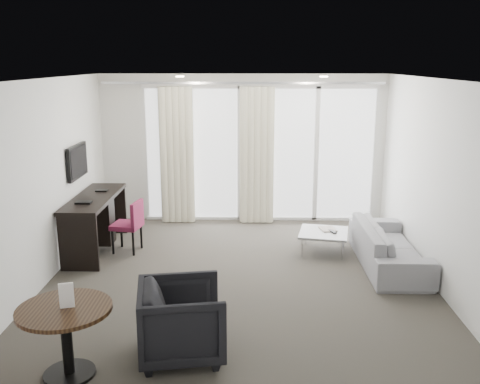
{
  "coord_description": "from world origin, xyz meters",
  "views": [
    {
      "loc": [
        0.14,
        -6.36,
        2.81
      ],
      "look_at": [
        0.0,
        0.6,
        1.1
      ],
      "focal_mm": 40.0,
      "sensor_mm": 36.0,
      "label": 1
    }
  ],
  "objects_px": {
    "round_table": "(67,342)",
    "tub_armchair": "(182,321)",
    "rattan_chair_a": "(288,178)",
    "sofa": "(389,246)",
    "desk": "(96,224)",
    "rattan_chair_b": "(324,181)",
    "coffee_table": "(323,242)",
    "desk_chair": "(127,226)"
  },
  "relations": [
    {
      "from": "round_table",
      "to": "tub_armchair",
      "type": "height_order",
      "value": "tub_armchair"
    },
    {
      "from": "round_table",
      "to": "rattan_chair_a",
      "type": "distance_m",
      "value": 7.07
    },
    {
      "from": "tub_armchair",
      "to": "sofa",
      "type": "distance_m",
      "value": 3.58
    },
    {
      "from": "desk",
      "to": "rattan_chair_b",
      "type": "height_order",
      "value": "desk"
    },
    {
      "from": "tub_armchair",
      "to": "coffee_table",
      "type": "xyz_separation_m",
      "value": [
        1.76,
        2.97,
        -0.21
      ]
    },
    {
      "from": "desk",
      "to": "rattan_chair_a",
      "type": "distance_m",
      "value": 4.54
    },
    {
      "from": "sofa",
      "to": "round_table",
      "type": "bearing_deg",
      "value": 127.77
    },
    {
      "from": "desk_chair",
      "to": "round_table",
      "type": "relative_size",
      "value": 0.93
    },
    {
      "from": "sofa",
      "to": "rattan_chair_b",
      "type": "xyz_separation_m",
      "value": [
        -0.42,
        3.78,
        0.07
      ]
    },
    {
      "from": "tub_armchair",
      "to": "rattan_chair_a",
      "type": "distance_m",
      "value": 6.44
    },
    {
      "from": "coffee_table",
      "to": "rattan_chair_a",
      "type": "distance_m",
      "value": 3.33
    },
    {
      "from": "desk",
      "to": "sofa",
      "type": "relative_size",
      "value": 0.9
    },
    {
      "from": "desk",
      "to": "coffee_table",
      "type": "relative_size",
      "value": 2.54
    },
    {
      "from": "sofa",
      "to": "coffee_table",
      "type": "bearing_deg",
      "value": 58.15
    },
    {
      "from": "rattan_chair_a",
      "to": "rattan_chair_b",
      "type": "xyz_separation_m",
      "value": [
        0.75,
        -0.05,
        -0.06
      ]
    },
    {
      "from": "rattan_chair_b",
      "to": "desk",
      "type": "bearing_deg",
      "value": -118.98
    },
    {
      "from": "desk_chair",
      "to": "rattan_chair_a",
      "type": "height_order",
      "value": "rattan_chair_a"
    },
    {
      "from": "desk_chair",
      "to": "rattan_chair_a",
      "type": "relative_size",
      "value": 0.93
    },
    {
      "from": "desk_chair",
      "to": "round_table",
      "type": "distance_m",
      "value": 3.31
    },
    {
      "from": "tub_armchair",
      "to": "desk_chair",
      "type": "bearing_deg",
      "value": 12.46
    },
    {
      "from": "tub_armchair",
      "to": "coffee_table",
      "type": "relative_size",
      "value": 1.16
    },
    {
      "from": "coffee_table",
      "to": "sofa",
      "type": "bearing_deg",
      "value": -31.85
    },
    {
      "from": "desk",
      "to": "tub_armchair",
      "type": "xyz_separation_m",
      "value": [
        1.68,
        -2.98,
        -0.05
      ]
    },
    {
      "from": "round_table",
      "to": "tub_armchair",
      "type": "distance_m",
      "value": 1.06
    },
    {
      "from": "rattan_chair_a",
      "to": "rattan_chair_b",
      "type": "height_order",
      "value": "rattan_chair_a"
    },
    {
      "from": "desk",
      "to": "desk_chair",
      "type": "relative_size",
      "value": 2.27
    },
    {
      "from": "desk_chair",
      "to": "round_table",
      "type": "xyz_separation_m",
      "value": [
        0.2,
        -3.3,
        -0.06
      ]
    },
    {
      "from": "desk_chair",
      "to": "rattan_chair_a",
      "type": "xyz_separation_m",
      "value": [
        2.65,
        3.33,
        0.03
      ]
    },
    {
      "from": "desk",
      "to": "rattan_chair_b",
      "type": "distance_m",
      "value": 5.05
    },
    {
      "from": "round_table",
      "to": "coffee_table",
      "type": "xyz_separation_m",
      "value": [
        2.76,
        3.33,
        -0.18
      ]
    },
    {
      "from": "desk",
      "to": "round_table",
      "type": "relative_size",
      "value": 2.12
    },
    {
      "from": "desk",
      "to": "tub_armchair",
      "type": "height_order",
      "value": "desk"
    },
    {
      "from": "desk_chair",
      "to": "sofa",
      "type": "bearing_deg",
      "value": 2.43
    },
    {
      "from": "coffee_table",
      "to": "rattan_chair_a",
      "type": "xyz_separation_m",
      "value": [
        -0.32,
        3.3,
        0.27
      ]
    },
    {
      "from": "desk",
      "to": "sofa",
      "type": "bearing_deg",
      "value": -7.13
    },
    {
      "from": "rattan_chair_a",
      "to": "round_table",
      "type": "bearing_deg",
      "value": -112.68
    },
    {
      "from": "coffee_table",
      "to": "rattan_chair_b",
      "type": "distance_m",
      "value": 3.29
    },
    {
      "from": "tub_armchair",
      "to": "rattan_chair_a",
      "type": "xyz_separation_m",
      "value": [
        1.44,
        6.27,
        0.05
      ]
    },
    {
      "from": "desk",
      "to": "tub_armchair",
      "type": "bearing_deg",
      "value": -60.55
    },
    {
      "from": "desk_chair",
      "to": "coffee_table",
      "type": "height_order",
      "value": "desk_chair"
    },
    {
      "from": "sofa",
      "to": "rattan_chair_a",
      "type": "distance_m",
      "value": 4.01
    },
    {
      "from": "round_table",
      "to": "coffee_table",
      "type": "relative_size",
      "value": 1.2
    }
  ]
}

